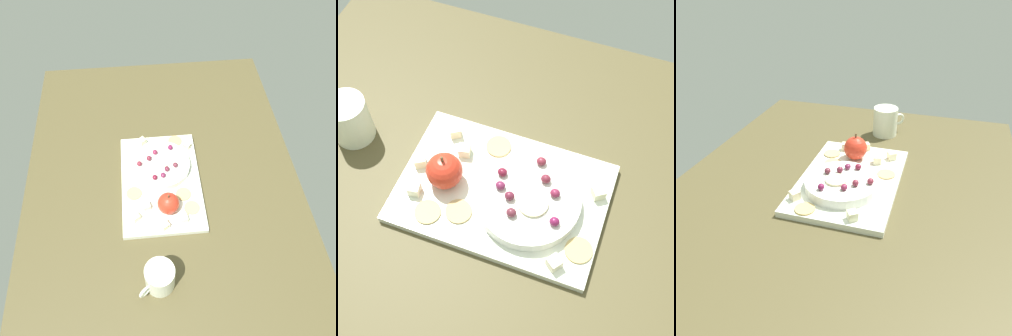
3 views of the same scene
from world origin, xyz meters
The scene contains 25 objects.
table centered at (0.00, 0.00, 1.69)cm, with size 114.81×89.48×3.38cm, color #4E4529.
platter centered at (-4.19, 0.72, 4.20)cm, with size 37.59×25.24×1.64cm, color silver.
serving_dish centered at (1.04, 0.49, 6.29)cm, with size 18.51×18.51×2.55cm, color silver.
apple_whole centered at (-14.71, -0.70, 8.33)cm, with size 6.63×6.63×6.63cm, color red.
apple_stem centered at (-14.71, -0.70, 12.25)cm, with size 0.50×0.50×1.20cm, color brown.
cheese_cube_0 centered at (-20.66, 0.88, 6.09)cm, with size 2.14×2.14×2.14cm, color #F9F0C0.
cheese_cube_1 centered at (8.72, -9.43, 6.09)cm, with size 2.14×2.14×2.14cm, color #F5E8C5.
cheese_cube_2 centered at (12.23, 5.85, 6.09)cm, with size 2.14×2.14×2.14cm, color #EEEABE.
cheese_cube_3 centered at (-17.20, 9.38, 6.09)cm, with size 2.14×2.14×2.14cm, color #F9EBBF.
cheese_cube_4 centered at (-13.75, 5.91, 6.09)cm, with size 2.14×2.14×2.14cm, color #F9EAC0.
cheese_cube_5 centered at (-19.01, -4.92, 6.09)cm, with size 2.14×2.14×2.14cm, color #F1E7C5.
cracker_0 centered at (-8.25, 9.52, 5.21)cm, with size 4.77×4.77×0.40cm, color tan.
cracker_1 centered at (-10.01, -5.89, 5.21)cm, with size 4.77×4.77×0.40cm, color tan.
cracker_2 centered at (11.91, -5.57, 5.21)cm, with size 4.77×4.77×0.40cm, color tan.
cracker_3 centered at (-15.12, -7.89, 5.21)cm, with size 4.77×4.77×0.40cm, color tan.
grape_0 centered at (-4.28, 0.37, 8.29)cm, with size 1.78×1.60×1.45cm, color maroon.
grape_1 centered at (-4.90, 2.64, 8.30)cm, with size 1.78×1.60×1.47cm, color maroon.
grape_2 centered at (-2.06, -1.45, 8.38)cm, with size 1.78×1.60×1.63cm, color maroon.
grape_3 centered at (6.68, -3.39, 8.36)cm, with size 1.78×1.60×1.59cm, color maroon.
grape_4 centered at (0.90, 7.22, 8.31)cm, with size 1.78×1.60×1.50cm, color maroon.
grape_5 centered at (5.18, 1.84, 8.32)cm, with size 1.78×1.60×1.51cm, color maroon.
grape_6 centered at (-0.70, -4.31, 8.32)cm, with size 1.78×1.60×1.51cm, color #5F2633.
grape_7 centered at (2.78, 3.97, 8.38)cm, with size 1.78×1.60×1.63cm, color maroon.
apple_slice_0 centered at (2.12, -1.08, 7.86)cm, with size 5.39×5.39×0.60cm, color beige.
cup centered at (-36.55, 3.75, 8.05)cm, with size 8.76×9.79×9.34cm.
Camera 2 is at (11.15, -38.88, 82.62)cm, focal length 52.11 mm.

